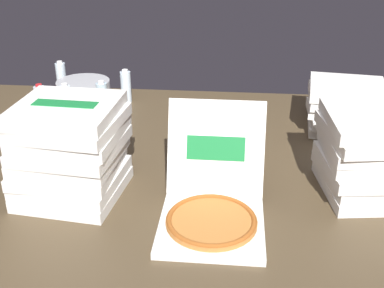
# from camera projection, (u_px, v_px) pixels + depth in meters

# --- Properties ---
(ground_plane) EXTENTS (3.20, 2.40, 0.02)m
(ground_plane) POSITION_uv_depth(u_px,v_px,m) (179.00, 183.00, 2.16)
(ground_plane) COLOR #4C3D28
(open_pizza_box) EXTENTS (0.40, 0.54, 0.41)m
(open_pizza_box) POSITION_uv_depth(u_px,v_px,m) (213.00, 200.00, 1.86)
(open_pizza_box) COLOR white
(open_pizza_box) RESTS_ON ground_plane
(pizza_stack_center_near) EXTENTS (0.46, 0.47, 0.35)m
(pizza_stack_center_near) POSITION_uv_depth(u_px,v_px,m) (373.00, 154.00, 2.01)
(pizza_stack_center_near) COLOR white
(pizza_stack_center_near) RESTS_ON ground_plane
(pizza_stack_right_mid) EXTENTS (0.46, 0.47, 0.25)m
(pizza_stack_right_mid) POSITION_uv_depth(u_px,v_px,m) (346.00, 106.00, 2.64)
(pizza_stack_right_mid) COLOR white
(pizza_stack_right_mid) RESTS_ON ground_plane
(pizza_stack_right_near) EXTENTS (0.45, 0.45, 0.41)m
(pizza_stack_right_near) POSITION_uv_depth(u_px,v_px,m) (71.00, 150.00, 1.99)
(pizza_stack_right_near) COLOR white
(pizza_stack_right_near) RESTS_ON ground_plane
(ice_bucket) EXTENTS (0.33, 0.33, 0.15)m
(ice_bucket) POSITION_uv_depth(u_px,v_px,m) (84.00, 93.00, 2.97)
(ice_bucket) COLOR #B7BABF
(ice_bucket) RESTS_ON ground_plane
(water_bottle_0) EXTENTS (0.07, 0.07, 0.21)m
(water_bottle_0) POSITION_uv_depth(u_px,v_px,m) (102.00, 99.00, 2.81)
(water_bottle_0) COLOR silver
(water_bottle_0) RESTS_ON ground_plane
(water_bottle_1) EXTENTS (0.07, 0.07, 0.21)m
(water_bottle_1) POSITION_uv_depth(u_px,v_px,m) (126.00, 87.00, 3.01)
(water_bottle_1) COLOR silver
(water_bottle_1) RESTS_ON ground_plane
(water_bottle_2) EXTENTS (0.07, 0.07, 0.21)m
(water_bottle_2) POSITION_uv_depth(u_px,v_px,m) (41.00, 103.00, 2.75)
(water_bottle_2) COLOR silver
(water_bottle_2) RESTS_ON ground_plane
(water_bottle_3) EXTENTS (0.07, 0.07, 0.21)m
(water_bottle_3) POSITION_uv_depth(u_px,v_px,m) (66.00, 102.00, 2.77)
(water_bottle_3) COLOR white
(water_bottle_3) RESTS_ON ground_plane
(water_bottle_4) EXTENTS (0.07, 0.07, 0.21)m
(water_bottle_4) POSITION_uv_depth(u_px,v_px,m) (61.00, 77.00, 3.17)
(water_bottle_4) COLOR silver
(water_bottle_4) RESTS_ON ground_plane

